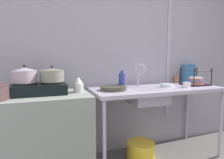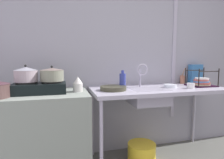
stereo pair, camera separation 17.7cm
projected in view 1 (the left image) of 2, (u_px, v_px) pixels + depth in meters
The scene contains 18 objects.
wall_back at pixel (141, 51), 2.52m from camera, with size 4.48×0.10×2.64m, color #9594A1.
wall_metal_strip at pixel (169, 42), 2.59m from camera, with size 0.05×0.01×2.11m, color #A9A4B8.
counter_concrete at pixel (40, 138), 1.82m from camera, with size 0.97×0.65×0.87m, color gray.
counter_sink at pixel (156, 92), 2.23m from camera, with size 1.57×0.65×0.87m.
stove at pixel (39, 89), 1.77m from camera, with size 0.50×0.31×0.12m.
pot_on_left_burner at pixel (25, 75), 1.72m from camera, with size 0.22×0.22×0.17m.
pot_on_right_burner at pixel (52, 75), 1.80m from camera, with size 0.23×0.23×0.16m.
percolator at pixel (78, 85), 1.88m from camera, with size 0.10×0.10×0.16m.
sink_basin at pixel (147, 96), 2.14m from camera, with size 0.42×0.34×0.17m, color #A9A4B8.
faucet at pixel (140, 71), 2.24m from camera, with size 0.14×0.08×0.28m.
frying_pan at pixel (113, 88), 2.01m from camera, with size 0.29×0.29×0.04m, color #3B392B.
dish_rack at pixel (195, 81), 2.42m from camera, with size 0.30×0.27×0.23m.
cup_by_rack at pixel (187, 85), 2.23m from camera, with size 0.09×0.09×0.06m, color white.
small_bowl_on_drainboard at pixel (167, 85), 2.28m from camera, with size 0.15×0.15×0.04m, color white.
bottle_by_sink at pixel (122, 81), 2.11m from camera, with size 0.07×0.07×0.21m.
cereal_box at pixel (188, 73), 2.70m from camera, with size 0.20×0.07×0.26m, color teal.
utensil_jar at pixel (177, 79), 2.65m from camera, with size 0.06×0.07×0.22m.
bucket_on_floor at pixel (141, 152), 2.19m from camera, with size 0.33×0.33×0.23m, color yellow.
Camera 1 is at (-1.24, -0.43, 1.20)m, focal length 29.62 mm.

